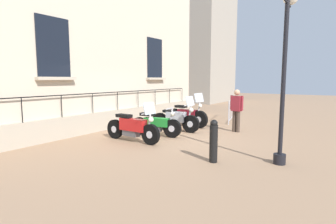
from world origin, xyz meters
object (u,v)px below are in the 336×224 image
object	(u,v)px
crowd_barrier	(232,109)
lamppost	(285,45)
motorcycle_maroon	(187,116)
bollard	(214,141)
motorcycle_red	(133,128)
pedestrian_standing	(237,108)
motorcycle_silver	(176,120)
motorcycle_green	(156,125)

from	to	relation	value
crowd_barrier	lamppost	bearing A→B (deg)	-60.25
motorcycle_maroon	crowd_barrier	bearing A→B (deg)	66.63
bollard	motorcycle_red	bearing A→B (deg)	168.94
lamppost	pedestrian_standing	xyz separation A→B (m)	(-2.18, 3.24, -1.84)
motorcycle_red	motorcycle_maroon	bearing A→B (deg)	88.49
crowd_barrier	motorcycle_silver	bearing A→B (deg)	-104.36
motorcycle_red	motorcycle_green	size ratio (longest dim) A/B	1.14
motorcycle_green	crowd_barrier	size ratio (longest dim) A/B	0.87
crowd_barrier	pedestrian_standing	world-z (taller)	pedestrian_standing
motorcycle_green	lamppost	xyz separation A→B (m)	(4.28, -0.97, 2.35)
motorcycle_maroon	crowd_barrier	distance (m)	2.66
motorcycle_green	motorcycle_maroon	world-z (taller)	motorcycle_maroon
motorcycle_red	lamppost	xyz separation A→B (m)	(4.40, 0.13, 2.29)
bollard	pedestrian_standing	size ratio (longest dim) A/B	0.65
crowd_barrier	motorcycle_green	bearing A→B (deg)	-102.28
motorcycle_silver	motorcycle_maroon	distance (m)	1.15
lamppost	motorcycle_silver	bearing A→B (deg)	153.07
crowd_barrier	motorcycle_maroon	bearing A→B (deg)	-113.37
lamppost	pedestrian_standing	size ratio (longest dim) A/B	2.50
motorcycle_green	motorcycle_silver	world-z (taller)	motorcycle_silver
lamppost	crowd_barrier	size ratio (longest dim) A/B	1.83
pedestrian_standing	bollard	bearing A→B (deg)	-78.39
motorcycle_green	bollard	size ratio (longest dim) A/B	1.84
motorcycle_green	crowd_barrier	distance (m)	4.84
lamppost	bollard	bearing A→B (deg)	-152.18
motorcycle_silver	motorcycle_maroon	world-z (taller)	motorcycle_maroon
motorcycle_red	motorcycle_maroon	world-z (taller)	motorcycle_maroon
motorcycle_red	lamppost	size ratio (longest dim) A/B	0.54
motorcycle_green	motorcycle_red	bearing A→B (deg)	-95.97
motorcycle_green	motorcycle_maroon	xyz separation A→B (m)	(-0.03, 2.29, 0.06)
motorcycle_red	pedestrian_standing	xyz separation A→B (m)	(2.22, 3.37, 0.45)
motorcycle_maroon	motorcycle_green	bearing A→B (deg)	-89.37
motorcycle_green	motorcycle_silver	bearing A→B (deg)	84.37
lamppost	crowd_barrier	distance (m)	6.91
motorcycle_silver	pedestrian_standing	size ratio (longest dim) A/B	1.25
motorcycle_red	pedestrian_standing	distance (m)	4.06
motorcycle_red	motorcycle_maroon	size ratio (longest dim) A/B	1.09
lamppost	crowd_barrier	bearing A→B (deg)	119.75
motorcycle_green	crowd_barrier	world-z (taller)	crowd_barrier
motorcycle_red	bollard	distance (m)	3.09
motorcycle_red	crowd_barrier	distance (m)	5.93
motorcycle_maroon	crowd_barrier	world-z (taller)	motorcycle_maroon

